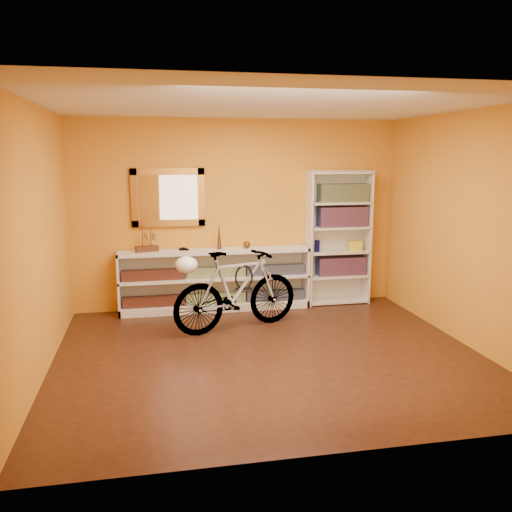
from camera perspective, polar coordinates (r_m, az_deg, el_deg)
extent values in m
cube|color=black|center=(5.88, 1.35, -10.44)|extent=(4.50, 4.00, 0.01)
cube|color=silver|center=(5.51, 1.47, 15.80)|extent=(4.50, 4.00, 0.01)
cube|color=orange|center=(7.50, -1.95, 4.43)|extent=(4.50, 0.01, 2.60)
cube|color=orange|center=(5.52, -22.11, 1.42)|extent=(0.01, 4.00, 2.60)
cube|color=orange|center=(6.42, 21.47, 2.66)|extent=(0.01, 4.00, 2.60)
cube|color=brown|center=(7.34, -9.28, 6.13)|extent=(0.98, 0.06, 0.78)
cube|color=silver|center=(7.86, 4.62, -3.09)|extent=(0.09, 0.02, 0.09)
cube|color=black|center=(7.46, -4.30, -4.48)|extent=(2.50, 0.13, 0.14)
cube|color=navy|center=(7.37, -4.34, -1.73)|extent=(2.50, 0.13, 0.14)
imported|color=black|center=(7.29, -7.65, 0.60)|extent=(0.00, 0.00, 0.00)
cone|color=#50371B|center=(7.31, -3.92, 2.17)|extent=(0.06, 0.06, 0.37)
sphere|color=#50371B|center=(7.38, -0.98, 1.20)|extent=(0.10, 0.10, 0.10)
cube|color=maroon|center=(7.83, 8.98, -1.02)|extent=(0.70, 0.22, 0.26)
cube|color=maroon|center=(7.72, 9.13, 4.15)|extent=(0.70, 0.22, 0.28)
cube|color=navy|center=(7.69, 9.20, 6.63)|extent=(0.70, 0.22, 0.25)
cylinder|color=navy|center=(7.64, 6.49, 1.07)|extent=(0.08, 0.08, 0.17)
cube|color=maroon|center=(7.64, 7.35, 6.35)|extent=(0.16, 0.16, 0.17)
cube|color=yellow|center=(7.81, 10.52, 1.08)|extent=(0.22, 0.18, 0.14)
imported|color=silver|center=(6.55, -2.05, -3.63)|extent=(0.92, 1.74, 0.99)
ellipsoid|color=white|center=(6.21, -7.38, -0.94)|extent=(0.26, 0.25, 0.20)
torus|color=black|center=(6.56, -1.29, -2.27)|extent=(0.23, 0.02, 0.23)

